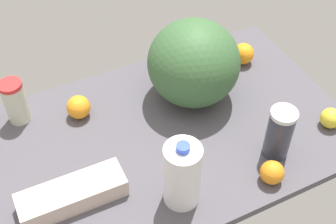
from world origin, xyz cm
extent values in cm
cube|color=#4D4A52|center=(0.00, 0.00, 1.50)|extent=(120.00, 76.00, 3.00)
cylinder|color=#333543|center=(26.98, -22.74, 11.66)|extent=(8.08, 8.08, 17.32)
cylinder|color=silver|center=(26.98, -22.74, 21.02)|extent=(8.32, 8.32, 1.40)
cylinder|color=white|center=(-7.71, -24.55, 14.09)|extent=(10.73, 10.73, 22.19)
cylinder|color=blue|center=(-7.71, -24.55, 26.09)|extent=(3.76, 3.76, 1.80)
ellipsoid|color=#385F35|center=(15.86, 12.45, 17.99)|extent=(31.59, 31.59, 29.98)
cylinder|color=beige|center=(-42.57, 28.25, 10.47)|extent=(7.46, 7.46, 14.93)
cylinder|color=red|center=(-42.57, 28.25, 18.63)|extent=(7.68, 7.68, 1.40)
cube|color=beige|center=(-36.74, -11.69, 6.30)|extent=(31.51, 10.71, 6.60)
sphere|color=orange|center=(41.96, 20.03, 7.09)|extent=(8.18, 8.18, 8.18)
sphere|color=orange|center=(19.60, -31.01, 6.70)|extent=(7.40, 7.40, 7.40)
sphere|color=orange|center=(-23.77, 20.64, 7.06)|extent=(8.13, 8.13, 8.13)
sphere|color=yellow|center=(50.31, -21.05, 6.49)|extent=(6.97, 6.97, 6.97)
sphere|color=#60B42E|center=(32.96, 32.45, 5.58)|extent=(5.17, 5.17, 5.17)
camera|label=1|loc=(-45.64, -92.40, 120.73)|focal=50.00mm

